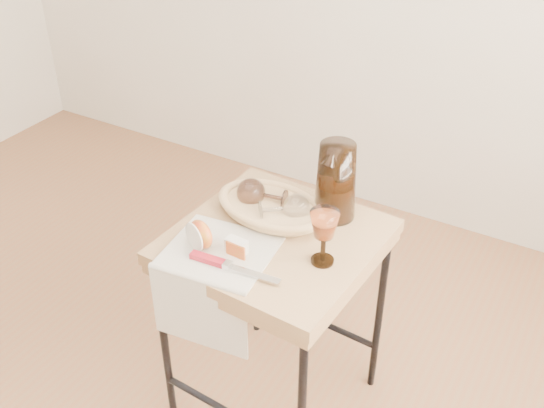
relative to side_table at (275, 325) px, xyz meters
The scene contains 10 objects.
side_table is the anchor object (origin of this frame).
tea_towel 0.39m from the side_table, 124.22° to the right, with size 0.28×0.26×0.01m, color beige.
bread_basket 0.38m from the side_table, 127.61° to the left, with size 0.30×0.21×0.05m, color #9F7A40, non-canonical shape.
goblet_lying_a 0.42m from the side_table, 133.37° to the left, with size 0.14×0.09×0.09m, color brown, non-canonical shape.
goblet_lying_b 0.40m from the side_table, 105.68° to the left, with size 0.13×0.08×0.08m, color white, non-canonical shape.
pitcher 0.51m from the side_table, 61.13° to the left, with size 0.16×0.24×0.27m, color black, non-canonical shape.
wine_goblet 0.46m from the side_table, 12.66° to the right, with size 0.08×0.08×0.16m, color white, non-canonical shape.
apple_half 0.45m from the side_table, 135.02° to the right, with size 0.09×0.05×0.08m, color red.
apple_wedge 0.40m from the side_table, 112.92° to the right, with size 0.06×0.03×0.04m, color silver.
table_knife 0.41m from the side_table, 98.14° to the right, with size 0.26×0.03×0.02m, color silver, non-canonical shape.
Camera 1 is at (1.20, -0.76, 1.78)m, focal length 42.54 mm.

